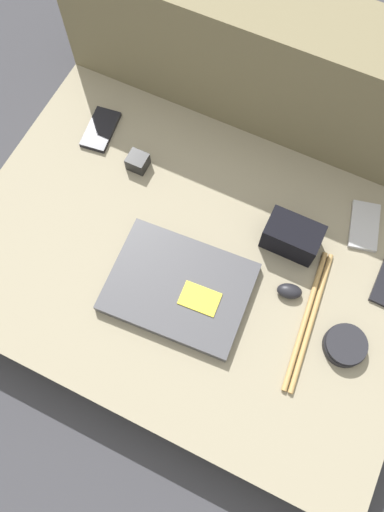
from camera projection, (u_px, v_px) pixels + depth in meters
The scene contains 11 objects.
ground_plane at pixel (192, 276), 1.33m from camera, with size 8.00×8.00×0.00m, color #38383D.
couch_seat at pixel (192, 268), 1.27m from camera, with size 1.12×0.79×0.13m.
couch_backrest at pixel (276, 82), 1.28m from camera, with size 1.12×0.20×0.46m.
laptop at pixel (179, 287), 1.17m from camera, with size 0.34×0.27×0.03m.
computer_mouse at pixel (289, 291), 1.17m from camera, with size 0.07×0.05×0.03m.
speaker_puck at pixel (345, 345), 1.12m from camera, with size 0.10×0.10×0.03m.
phone_silver at pixel (101, 129), 1.34m from camera, with size 0.09×0.14×0.01m.
phone_small at pixel (364, 226), 1.24m from camera, with size 0.10×0.14×0.01m.
camera_pouch at pixel (292, 237), 1.19m from camera, with size 0.13×0.08×0.08m.
charger_brick at pixel (138, 162), 1.29m from camera, with size 0.05×0.05×0.04m.
drumstick_pair at pixel (309, 320), 1.15m from camera, with size 0.06×0.35×0.01m.
Camera 1 is at (0.19, -0.39, 1.26)m, focal length 35.00 mm.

